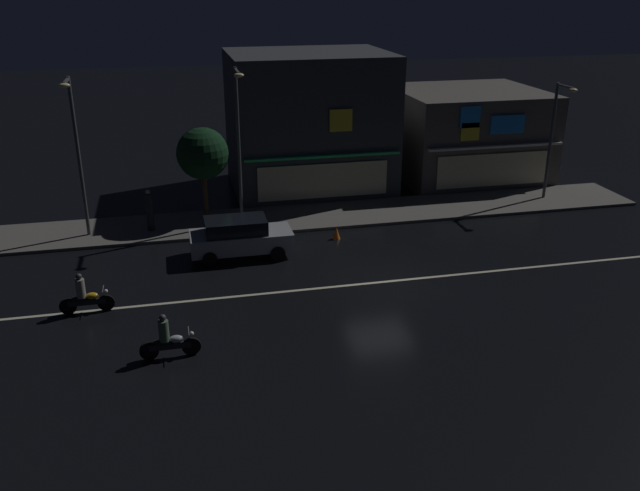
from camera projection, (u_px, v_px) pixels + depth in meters
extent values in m
plane|color=black|center=(381.00, 282.00, 26.48)|extent=(140.00, 140.00, 0.00)
cube|color=beige|center=(381.00, 282.00, 26.47)|extent=(30.26, 0.16, 0.01)
cube|color=#5B5954|center=(332.00, 215.00, 33.69)|extent=(31.86, 3.75, 0.14)
cube|color=#383A3F|center=(309.00, 121.00, 37.18)|extent=(8.55, 6.85, 7.40)
cube|color=#33E572|center=(324.00, 157.00, 34.38)|extent=(8.12, 0.24, 0.12)
cube|color=yellow|center=(341.00, 120.00, 33.96)|extent=(1.17, 0.08, 1.12)
cube|color=beige|center=(323.00, 181.00, 34.92)|extent=(6.84, 0.06, 1.80)
cube|color=#56514C|center=(466.00, 133.00, 39.87)|extent=(8.20, 7.45, 5.03)
cube|color=white|center=(496.00, 147.00, 36.36)|extent=(7.79, 0.24, 0.12)
cube|color=yellow|center=(470.00, 132.00, 35.76)|extent=(1.04, 0.08, 0.95)
cube|color=#268CF2|center=(508.00, 124.00, 36.10)|extent=(1.95, 0.08, 0.99)
cube|color=#268CF2|center=(470.00, 117.00, 35.47)|extent=(1.12, 0.08, 1.11)
cube|color=beige|center=(493.00, 170.00, 36.90)|extent=(6.56, 0.06, 1.80)
cylinder|color=#47494C|center=(79.00, 159.00, 29.65)|extent=(0.16, 0.16, 7.11)
cube|color=#47494C|center=(66.00, 81.00, 27.73)|extent=(0.10, 1.40, 0.10)
ellipsoid|color=#F9E099|center=(64.00, 85.00, 27.13)|extent=(0.44, 0.32, 0.20)
cylinder|color=#47494C|center=(239.00, 147.00, 31.27)|extent=(0.16, 0.16, 7.27)
cube|color=#47494C|center=(237.00, 71.00, 29.32)|extent=(0.10, 1.40, 0.10)
ellipsoid|color=#F9E099|center=(239.00, 75.00, 28.71)|extent=(0.44, 0.32, 0.20)
cylinder|color=#47494C|center=(550.00, 142.00, 35.04)|extent=(0.16, 0.16, 6.04)
cube|color=#47494C|center=(565.00, 86.00, 33.32)|extent=(0.10, 1.40, 0.10)
ellipsoid|color=#F9E099|center=(573.00, 90.00, 32.72)|extent=(0.44, 0.32, 0.20)
cylinder|color=#232328|center=(150.00, 212.00, 31.17)|extent=(0.33, 0.33, 1.74)
sphere|color=tan|center=(148.00, 192.00, 30.81)|extent=(0.22, 0.22, 0.22)
cylinder|color=#473323|center=(205.00, 196.00, 32.75)|extent=(0.24, 0.24, 2.21)
sphere|color=black|center=(203.00, 153.00, 31.97)|extent=(2.48, 2.48, 2.48)
cube|color=#9EA0A5|center=(241.00, 240.00, 28.77)|extent=(4.30, 1.78, 0.76)
cube|color=black|center=(236.00, 226.00, 28.48)|extent=(2.58, 1.57, 0.60)
cube|color=#F9F2CC|center=(287.00, 229.00, 29.72)|extent=(0.08, 0.20, 0.12)
cube|color=#F9F2CC|center=(293.00, 239.00, 28.63)|extent=(0.08, 0.20, 0.12)
cylinder|color=black|center=(271.00, 239.00, 30.02)|extent=(0.62, 0.20, 0.62)
cylinder|color=black|center=(278.00, 254.00, 28.40)|extent=(0.62, 0.20, 0.62)
cylinder|color=black|center=(207.00, 244.00, 29.43)|extent=(0.62, 0.20, 0.62)
cylinder|color=black|center=(210.00, 259.00, 27.82)|extent=(0.62, 0.20, 0.62)
cylinder|color=black|center=(106.00, 303.00, 24.17)|extent=(0.60, 0.08, 0.60)
cylinder|color=black|center=(68.00, 306.00, 23.90)|extent=(0.60, 0.10, 0.60)
cube|color=black|center=(87.00, 302.00, 24.00)|extent=(1.30, 0.14, 0.20)
ellipsoid|color=gold|center=(92.00, 296.00, 23.96)|extent=(0.44, 0.26, 0.24)
cube|color=black|center=(80.00, 299.00, 23.90)|extent=(0.56, 0.22, 0.10)
cylinder|color=slate|center=(103.00, 289.00, 23.96)|extent=(0.03, 0.60, 0.03)
sphere|color=white|center=(106.00, 291.00, 24.01)|extent=(0.14, 0.14, 0.14)
cylinder|color=gray|center=(80.00, 288.00, 23.77)|extent=(0.32, 0.32, 0.70)
sphere|color=#333338|center=(79.00, 276.00, 23.59)|extent=(0.22, 0.22, 0.22)
cylinder|color=black|center=(191.00, 346.00, 21.34)|extent=(0.60, 0.08, 0.60)
cylinder|color=black|center=(149.00, 351.00, 21.07)|extent=(0.60, 0.10, 0.60)
cube|color=black|center=(170.00, 346.00, 21.17)|extent=(1.30, 0.14, 0.20)
ellipsoid|color=#B2B7BC|center=(176.00, 339.00, 21.13)|extent=(0.44, 0.26, 0.24)
cube|color=black|center=(163.00, 342.00, 21.07)|extent=(0.56, 0.22, 0.10)
cylinder|color=slate|center=(189.00, 331.00, 21.13)|extent=(0.03, 0.60, 0.03)
sphere|color=white|center=(192.00, 334.00, 21.18)|extent=(0.14, 0.14, 0.14)
cylinder|color=#4C664C|center=(164.00, 331.00, 20.93)|extent=(0.32, 0.32, 0.70)
sphere|color=#333338|center=(162.00, 318.00, 20.76)|extent=(0.22, 0.22, 0.22)
cone|color=orange|center=(336.00, 233.00, 30.75)|extent=(0.36, 0.36, 0.55)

